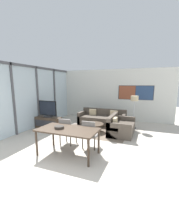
% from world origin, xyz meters
% --- Properties ---
extents(ground_plane, '(24.00, 24.00, 0.00)m').
position_xyz_m(ground_plane, '(0.00, 0.00, 0.00)').
color(ground_plane, beige).
extents(wall_back, '(6.66, 0.09, 2.80)m').
position_xyz_m(wall_back, '(0.05, 5.45, 1.41)').
color(wall_back, silver).
rests_on(wall_back, ground_plane).
extents(window_wall_left, '(0.07, 5.45, 2.80)m').
position_xyz_m(window_wall_left, '(-2.83, 2.73, 1.53)').
color(window_wall_left, silver).
rests_on(window_wall_left, ground_plane).
extents(area_rug, '(2.75, 1.72, 0.01)m').
position_xyz_m(area_rug, '(-0.05, 2.88, 0.00)').
color(area_rug, '#706051').
rests_on(area_rug, ground_plane).
extents(tv_console, '(1.21, 0.46, 0.51)m').
position_xyz_m(tv_console, '(-2.20, 2.63, 0.26)').
color(tv_console, '#423326').
rests_on(tv_console, ground_plane).
extents(television, '(0.92, 0.20, 0.75)m').
position_xyz_m(television, '(-2.20, 2.63, 0.88)').
color(television, '#2D2D33').
rests_on(television, tv_console).
extents(sofa_main, '(2.28, 0.93, 0.76)m').
position_xyz_m(sofa_main, '(-0.05, 4.12, 0.26)').
color(sofa_main, '#51473D').
rests_on(sofa_main, ground_plane).
extents(sofa_side, '(0.93, 1.44, 0.76)m').
position_xyz_m(sofa_side, '(1.03, 3.03, 0.26)').
color(sofa_side, '#51473D').
rests_on(sofa_side, ground_plane).
extents(coffee_table, '(0.84, 0.84, 0.35)m').
position_xyz_m(coffee_table, '(-0.05, 2.88, 0.26)').
color(coffee_table, '#423326').
rests_on(coffee_table, ground_plane).
extents(dining_table, '(1.70, 0.91, 0.77)m').
position_xyz_m(dining_table, '(-0.00, 0.63, 0.69)').
color(dining_table, '#423326').
rests_on(dining_table, ground_plane).
extents(dining_chair_left, '(0.46, 0.46, 0.90)m').
position_xyz_m(dining_chair_left, '(-0.41, 1.27, 0.50)').
color(dining_chair_left, gray).
rests_on(dining_chair_left, ground_plane).
extents(dining_chair_centre, '(0.46, 0.46, 0.90)m').
position_xyz_m(dining_chair_centre, '(0.41, 1.27, 0.50)').
color(dining_chair_centre, gray).
rests_on(dining_chair_centre, ground_plane).
extents(fruit_bowl, '(0.28, 0.28, 0.07)m').
position_xyz_m(fruit_bowl, '(-0.25, 0.58, 0.81)').
color(fruit_bowl, '#332D28').
rests_on(fruit_bowl, dining_table).
extents(floor_lamp, '(0.34, 0.34, 1.49)m').
position_xyz_m(floor_lamp, '(1.46, 4.01, 1.25)').
color(floor_lamp, '#2D2D33').
rests_on(floor_lamp, ground_plane).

